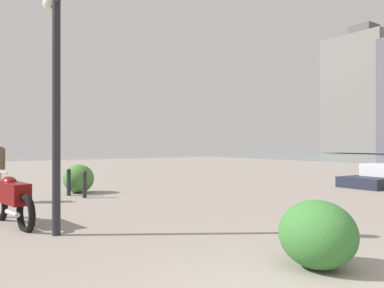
{
  "coord_description": "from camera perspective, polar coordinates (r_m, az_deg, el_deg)",
  "views": [
    {
      "loc": [
        -1.75,
        2.9,
        1.55
      ],
      "look_at": [
        8.11,
        -3.94,
        1.55
      ],
      "focal_mm": 36.3,
      "sensor_mm": 36.0,
      "label": 1
    }
  ],
  "objects": [
    {
      "name": "bollard_mid",
      "position": [
        12.3,
        -17.65,
        -5.28
      ],
      "size": [
        0.13,
        0.13,
        0.81
      ],
      "color": "#232328",
      "rests_on": "ground"
    },
    {
      "name": "motorcycle",
      "position": [
        8.28,
        -24.94,
        -7.3
      ],
      "size": [
        2.16,
        0.47,
        1.06
      ],
      "color": "black",
      "rests_on": "ground"
    },
    {
      "name": "shrub_low",
      "position": [
        5.21,
        17.95,
        -12.5
      ],
      "size": [
        1.0,
        0.9,
        0.85
      ],
      "color": "#387533",
      "rests_on": "ground"
    },
    {
      "name": "boat",
      "position": [
        15.82,
        26.0,
        -4.86
      ],
      "size": [
        1.7,
        3.12,
        0.95
      ],
      "color": "#1E2333",
      "rests_on": "ground"
    },
    {
      "name": "building_highrise",
      "position": [
        78.55,
        23.9,
        6.66
      ],
      "size": [
        11.72,
        10.02,
        23.37
      ],
      "color": "gray",
      "rests_on": "ground"
    },
    {
      "name": "lamppost",
      "position": [
        7.1,
        -19.31,
        9.89
      ],
      "size": [
        0.98,
        0.28,
        4.19
      ],
      "color": "#232328",
      "rests_on": "ground"
    },
    {
      "name": "bollard_near",
      "position": [
        11.67,
        -15.5,
        -5.66
      ],
      "size": [
        0.13,
        0.13,
        0.77
      ],
      "color": "#232328",
      "rests_on": "ground"
    },
    {
      "name": "shrub_round",
      "position": [
        12.9,
        -16.35,
        -4.9
      ],
      "size": [
        1.06,
        0.96,
        0.9
      ],
      "color": "#477F38",
      "rests_on": "ground"
    }
  ]
}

